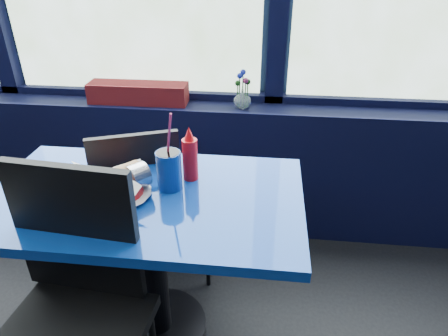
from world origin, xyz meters
TOP-DOWN VIEW (x-y plane):
  - window_sill at (0.00, 2.87)m, footprint 5.00×0.26m
  - near_table at (0.30, 2.00)m, footprint 1.20×0.70m
  - chair_near_front at (0.16, 1.62)m, footprint 0.49×0.49m
  - chair_near_back at (0.24, 2.33)m, footprint 0.52×0.52m
  - planter_box at (0.03, 2.84)m, footprint 0.55×0.14m
  - flower_vase at (0.61, 2.83)m, footprint 0.11×0.11m
  - food_basket at (0.17, 1.97)m, footprint 0.39×0.39m
  - ketchup_bottle at (0.46, 2.14)m, footprint 0.06×0.06m
  - soda_cup at (0.39, 2.06)m, footprint 0.10×0.10m

SIDE VIEW (x-z plane):
  - window_sill at x=0.00m, z-range 0.00..0.80m
  - chair_near_back at x=0.24m, z-range 0.07..0.96m
  - near_table at x=0.30m, z-range 0.19..0.94m
  - chair_near_front at x=0.16m, z-range 0.07..1.08m
  - food_basket at x=0.17m, z-range 0.73..0.85m
  - soda_cup at x=0.39m, z-range 0.67..0.99m
  - ketchup_bottle at x=0.46m, z-range 0.74..0.96m
  - planter_box at x=0.03m, z-range 0.80..0.91m
  - flower_vase at x=0.61m, z-range 0.76..0.96m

